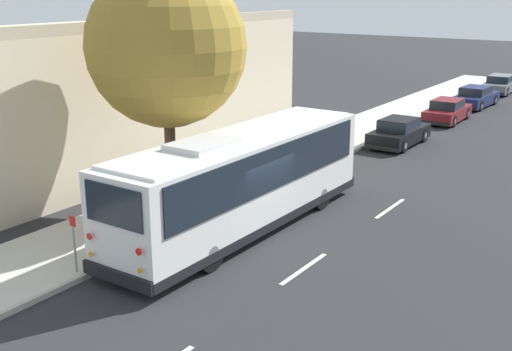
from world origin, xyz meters
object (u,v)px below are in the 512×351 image
object	(u,v)px
sign_post_near	(74,243)
parked_sedan_black	(399,133)
parked_sedan_maroon	(447,111)
shuttle_bus	(242,177)
parked_sedan_navy	(475,97)
street_tree	(169,35)
parked_sedan_gray	(500,85)
sign_post_far	(117,233)

from	to	relation	value
sign_post_near	parked_sedan_black	bearing A→B (deg)	-4.36
parked_sedan_maroon	sign_post_near	bearing A→B (deg)	175.45
shuttle_bus	sign_post_near	xyz separation A→B (m)	(-5.29, 1.68, -0.80)
parked_sedan_maroon	sign_post_near	distance (m)	25.70
parked_sedan_navy	street_tree	distance (m)	26.69
parked_sedan_black	parked_sedan_gray	xyz separation A→B (m)	(19.06, 0.02, -0.01)
shuttle_bus	sign_post_near	world-z (taller)	shuttle_bus
parked_sedan_gray	sign_post_far	bearing A→B (deg)	176.73
parked_sedan_black	street_tree	bearing A→B (deg)	169.58
street_tree	sign_post_far	bearing A→B (deg)	-163.41
parked_sedan_maroon	sign_post_far	bearing A→B (deg)	175.24
parked_sedan_maroon	parked_sedan_gray	distance (m)	12.19
shuttle_bus	sign_post_far	xyz separation A→B (m)	(-3.79, 1.68, -0.99)
parked_sedan_gray	street_tree	xyz separation A→B (m)	(-32.56, 2.53, 5.36)
shuttle_bus	parked_sedan_gray	distance (m)	32.57
shuttle_bus	sign_post_far	world-z (taller)	shuttle_bus
parked_sedan_maroon	street_tree	bearing A→B (deg)	171.44
parked_sedan_maroon	parked_sedan_navy	xyz separation A→B (m)	(5.63, 0.03, 0.01)
shuttle_bus	parked_sedan_navy	size ratio (longest dim) A/B	2.39
parked_sedan_navy	parked_sedan_gray	distance (m)	6.56
parked_sedan_gray	parked_sedan_black	bearing A→B (deg)	179.02
parked_sedan_black	street_tree	distance (m)	14.75
parked_sedan_navy	parked_sedan_gray	bearing A→B (deg)	3.57
parked_sedan_gray	shuttle_bus	bearing A→B (deg)	179.43
parked_sedan_navy	sign_post_far	bearing A→B (deg)	179.71
sign_post_far	parked_sedan_black	bearing A→B (deg)	-4.74
sign_post_near	sign_post_far	distance (m)	1.52
parked_sedan_maroon	sign_post_far	xyz separation A→B (m)	(-24.15, 1.54, 0.16)
parked_sedan_black	sign_post_far	size ratio (longest dim) A/B	3.47
street_tree	sign_post_far	distance (m)	6.53
parked_sedan_black	parked_sedan_navy	distance (m)	12.51
parked_sedan_maroon	sign_post_far	distance (m)	24.20
parked_sedan_navy	parked_sedan_black	bearing A→B (deg)	-177.77
parked_sedan_maroon	sign_post_far	size ratio (longest dim) A/B	3.50
parked_sedan_gray	street_tree	distance (m)	33.10
shuttle_bus	parked_sedan_black	world-z (taller)	shuttle_bus
parked_sedan_maroon	street_tree	world-z (taller)	street_tree
shuttle_bus	sign_post_far	bearing A→B (deg)	156.43
street_tree	parked_sedan_navy	bearing A→B (deg)	-5.80
shuttle_bus	parked_sedan_black	xyz separation A→B (m)	(13.48, 0.25, -1.14)
parked_sedan_maroon	street_tree	xyz separation A→B (m)	(-20.38, 2.67, 5.37)
parked_sedan_black	parked_sedan_maroon	distance (m)	6.88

